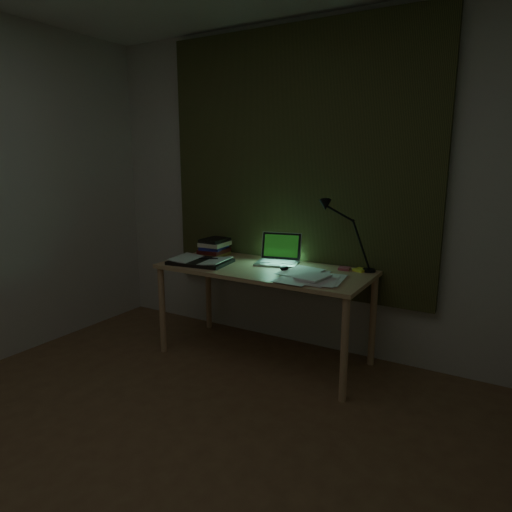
{
  "coord_description": "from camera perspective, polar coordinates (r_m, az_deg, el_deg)",
  "views": [
    {
      "loc": [
        1.55,
        -1.26,
        1.5
      ],
      "look_at": [
        -0.05,
        1.46,
        0.82
      ],
      "focal_mm": 32.0,
      "sensor_mm": 36.0,
      "label": 1
    }
  ],
  "objects": [
    {
      "name": "sticky_pink",
      "position": [
        3.35,
        10.97,
        -1.54
      ],
      "size": [
        0.09,
        0.09,
        0.02
      ],
      "primitive_type": "cube",
      "rotation": [
        0.0,
        0.0,
        0.14
      ],
      "color": "#C64D60",
      "rests_on": "desk"
    },
    {
      "name": "desk",
      "position": [
        3.45,
        1.02,
        -7.19
      ],
      "size": [
        1.56,
        0.68,
        0.71
      ],
      "primitive_type": null,
      "color": "tan",
      "rests_on": "floor"
    },
    {
      "name": "laptop",
      "position": [
        3.44,
        2.66,
        0.8
      ],
      "size": [
        0.39,
        0.42,
        0.23
      ],
      "primitive_type": null,
      "rotation": [
        0.0,
        0.0,
        0.24
      ],
      "color": "#B3B3B8",
      "rests_on": "desk"
    },
    {
      "name": "book_stack",
      "position": [
        3.75,
        -5.2,
        1.16
      ],
      "size": [
        0.19,
        0.23,
        0.15
      ],
      "primitive_type": null,
      "rotation": [
        0.0,
        0.0,
        0.01
      ],
      "color": "silver",
      "rests_on": "desk"
    },
    {
      "name": "desk_lamp",
      "position": [
        3.28,
        14.17,
        2.24
      ],
      "size": [
        0.34,
        0.27,
        0.49
      ],
      "primitive_type": null,
      "rotation": [
        0.0,
        0.0,
        -0.04
      ],
      "color": "black",
      "rests_on": "desk"
    },
    {
      "name": "curtain",
      "position": [
        3.57,
        4.87,
        11.33
      ],
      "size": [
        2.2,
        0.06,
        2.0
      ],
      "primitive_type": "cube",
      "color": "#35371B",
      "rests_on": "wall_back"
    },
    {
      "name": "loose_papers",
      "position": [
        3.09,
        6.4,
        -2.52
      ],
      "size": [
        0.48,
        0.49,
        0.02
      ],
      "primitive_type": null,
      "rotation": [
        0.0,
        0.0,
        -0.33
      ],
      "color": "white",
      "rests_on": "desk"
    },
    {
      "name": "open_textbook",
      "position": [
        3.51,
        -6.95,
        -0.61
      ],
      "size": [
        0.48,
        0.37,
        0.04
      ],
      "primitive_type": null,
      "rotation": [
        0.0,
        0.0,
        0.13
      ],
      "color": "silver",
      "rests_on": "desk"
    },
    {
      "name": "wall_back",
      "position": [
        3.62,
        5.09,
        8.17
      ],
      "size": [
        3.5,
        0.0,
        2.5
      ],
      "primitive_type": "cube",
      "color": "beige",
      "rests_on": "ground"
    },
    {
      "name": "mouse",
      "position": [
        3.27,
        3.55,
        -1.51
      ],
      "size": [
        0.09,
        0.11,
        0.04
      ],
      "primitive_type": "ellipsoid",
      "rotation": [
        0.0,
        0.0,
        0.33
      ],
      "color": "black",
      "rests_on": "desk"
    },
    {
      "name": "floor",
      "position": [
        2.5,
        -18.01,
        -25.44
      ],
      "size": [
        3.5,
        4.0,
        0.0
      ],
      "primitive_type": "cube",
      "color": "brown",
      "rests_on": "ground"
    },
    {
      "name": "sticky_yellow",
      "position": [
        3.33,
        12.93,
        -1.71
      ],
      "size": [
        0.11,
        0.11,
        0.02
      ],
      "primitive_type": "cube",
      "rotation": [
        0.0,
        0.0,
        -0.37
      ],
      "color": "#FFF235",
      "rests_on": "desk"
    }
  ]
}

